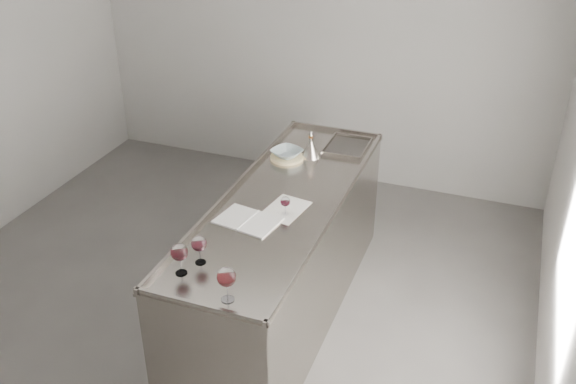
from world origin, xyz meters
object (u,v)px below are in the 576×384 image
at_px(ceramic_bowl, 287,153).
at_px(wine_funnel, 311,149).
at_px(wine_glass_left, 179,253).
at_px(notebook, 248,220).
at_px(wine_glass_small, 285,202).
at_px(wine_glass_right, 227,278).
at_px(wine_glass_middle, 199,244).
at_px(counter, 284,258).

distance_m(ceramic_bowl, wine_funnel, 0.18).
bearing_deg(ceramic_bowl, wine_glass_left, -91.47).
bearing_deg(notebook, wine_glass_left, -91.67).
height_order(wine_glass_small, notebook, wine_glass_small).
xyz_separation_m(wine_glass_left, wine_glass_right, (0.34, -0.12, 0.01)).
bearing_deg(wine_glass_left, wine_glass_middle, 67.59).
bearing_deg(notebook, wine_glass_middle, -88.64).
height_order(wine_glass_small, ceramic_bowl, wine_glass_small).
relative_size(wine_glass_left, ceramic_bowl, 0.87).
relative_size(wine_glass_small, ceramic_bowl, 0.58).
height_order(ceramic_bowl, wine_funnel, wine_funnel).
xyz_separation_m(wine_glass_left, ceramic_bowl, (0.04, 1.54, -0.09)).
relative_size(wine_glass_left, wine_glass_small, 1.49).
relative_size(wine_glass_middle, wine_glass_small, 1.38).
distance_m(wine_glass_middle, wine_glass_small, 0.71).
height_order(wine_glass_right, wine_glass_small, wine_glass_right).
xyz_separation_m(counter, wine_glass_right, (0.10, -1.08, 0.61)).
relative_size(wine_glass_middle, ceramic_bowl, 0.80).
xyz_separation_m(notebook, ceramic_bowl, (-0.08, 0.91, 0.04)).
distance_m(wine_glass_left, wine_glass_right, 0.36).
relative_size(wine_glass_left, wine_glass_right, 0.95).
height_order(wine_glass_middle, ceramic_bowl, wine_glass_middle).
distance_m(wine_glass_middle, wine_glass_right, 0.38).
bearing_deg(wine_funnel, wine_glass_small, -81.92).
distance_m(wine_glass_left, ceramic_bowl, 1.54).
distance_m(wine_glass_right, wine_glass_small, 0.91).
distance_m(wine_glass_small, ceramic_bowl, 0.80).
distance_m(counter, ceramic_bowl, 0.80).
bearing_deg(notebook, wine_glass_right, -64.36).
height_order(wine_glass_left, ceramic_bowl, wine_glass_left).
bearing_deg(ceramic_bowl, notebook, -84.71).
height_order(counter, wine_glass_right, wine_glass_right).
height_order(wine_glass_right, notebook, wine_glass_right).
bearing_deg(wine_funnel, wine_glass_middle, -95.37).
height_order(wine_glass_left, wine_glass_small, wine_glass_left).
xyz_separation_m(counter, wine_glass_middle, (-0.18, -0.83, 0.59)).
distance_m(wine_glass_middle, wine_funnel, 1.51).
height_order(wine_glass_left, wine_funnel, wine_funnel).
relative_size(counter, ceramic_bowl, 11.15).
bearing_deg(wine_glass_middle, wine_funnel, 84.63).
bearing_deg(wine_funnel, wine_glass_left, -96.77).
relative_size(wine_glass_right, wine_glass_small, 1.57).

